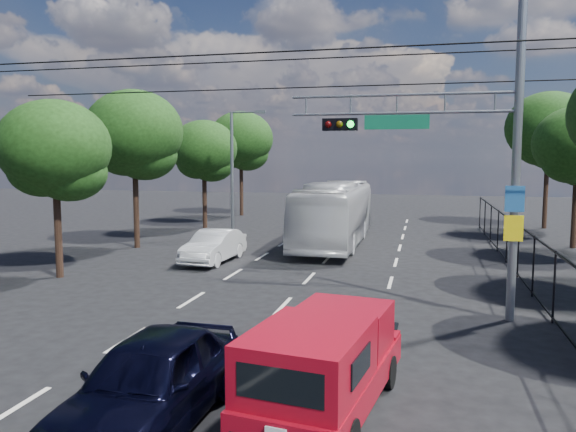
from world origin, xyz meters
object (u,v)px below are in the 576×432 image
(white_van, at_px, (214,246))
(navy_hatchback, at_px, (151,381))
(white_bus, at_px, (335,213))
(signal_mast, at_px, (470,131))
(red_pickup, at_px, (326,361))

(white_van, bearing_deg, navy_hatchback, -69.94)
(white_bus, bearing_deg, navy_hatchback, -90.35)
(white_van, bearing_deg, signal_mast, -29.34)
(signal_mast, distance_m, white_bus, 14.03)
(navy_hatchback, height_order, white_bus, white_bus)
(red_pickup, distance_m, white_bus, 19.35)
(signal_mast, bearing_deg, white_van, 147.69)
(white_bus, bearing_deg, red_pickup, -82.12)
(white_van, bearing_deg, white_bus, 57.35)
(signal_mast, relative_size, red_pickup, 1.89)
(white_bus, relative_size, white_van, 2.77)
(signal_mast, height_order, white_van, signal_mast)
(navy_hatchback, xyz_separation_m, white_van, (-4.39, 14.27, -0.11))
(signal_mast, xyz_separation_m, white_van, (-9.95, 6.29, -4.55))
(signal_mast, height_order, red_pickup, signal_mast)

